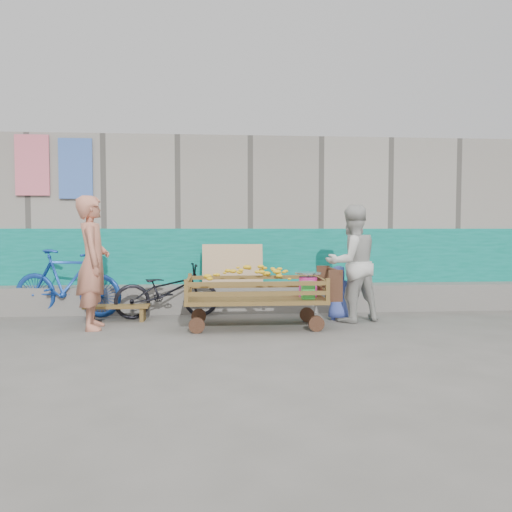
{
  "coord_description": "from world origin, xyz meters",
  "views": [
    {
      "loc": [
        0.05,
        -6.0,
        1.38
      ],
      "look_at": [
        0.61,
        1.2,
        1.0
      ],
      "focal_mm": 35.0,
      "sensor_mm": 36.0,
      "label": 1
    }
  ],
  "objects": [
    {
      "name": "woman",
      "position": [
        2.07,
        1.34,
        0.88
      ],
      "size": [
        1.01,
        0.89,
        1.75
      ],
      "primitive_type": "imported",
      "rotation": [
        0.0,
        0.0,
        3.44
      ],
      "color": "beige",
      "rests_on": "ground"
    },
    {
      "name": "bicycle_dark",
      "position": [
        -0.74,
        1.85,
        0.42
      ],
      "size": [
        1.69,
        0.85,
        0.85
      ],
      "primitive_type": "imported",
      "rotation": [
        0.0,
        0.0,
        1.76
      ],
      "color": "black",
      "rests_on": "ground"
    },
    {
      "name": "bicycle_blue",
      "position": [
        -2.32,
        2.05,
        0.54
      ],
      "size": [
        1.85,
        0.86,
        1.07
      ],
      "primitive_type": "imported",
      "rotation": [
        0.0,
        0.0,
        1.36
      ],
      "color": "#1740A0",
      "rests_on": "ground"
    },
    {
      "name": "bench",
      "position": [
        -1.47,
        1.62,
        0.18
      ],
      "size": [
        0.97,
        0.29,
        0.24
      ],
      "color": "brown",
      "rests_on": "ground"
    },
    {
      "name": "banana_cart",
      "position": [
        0.54,
        0.97,
        0.61
      ],
      "size": [
        2.12,
        0.97,
        0.91
      ],
      "color": "brown",
      "rests_on": "ground"
    },
    {
      "name": "vendor_man",
      "position": [
        -1.68,
        1.06,
        0.93
      ],
      "size": [
        0.55,
        0.74,
        1.85
      ],
      "primitive_type": "imported",
      "rotation": [
        0.0,
        0.0,
        1.73
      ],
      "color": "#C3755B",
      "rests_on": "ground"
    },
    {
      "name": "child",
      "position": [
        1.9,
        1.47,
        0.42
      ],
      "size": [
        0.45,
        0.33,
        0.84
      ],
      "primitive_type": "imported",
      "rotation": [
        0.0,
        0.0,
        2.96
      ],
      "color": "#4155BA",
      "rests_on": "ground"
    },
    {
      "name": "building_wall",
      "position": [
        -0.0,
        4.05,
        1.47
      ],
      "size": [
        12.0,
        3.5,
        3.0
      ],
      "color": "gray",
      "rests_on": "ground"
    },
    {
      "name": "ground",
      "position": [
        0.0,
        0.0,
        0.0
      ],
      "size": [
        80.0,
        80.0,
        0.0
      ],
      "primitive_type": "plane",
      "color": "#55534D",
      "rests_on": "ground"
    }
  ]
}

